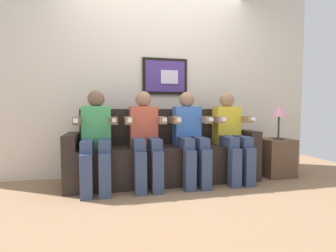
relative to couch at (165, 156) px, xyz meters
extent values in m
plane|color=#8C6B4C|center=(0.00, -0.33, -0.31)|extent=(6.13, 6.13, 0.00)
cube|color=beige|center=(0.00, 0.44, 0.99)|extent=(4.71, 0.05, 2.60)
cube|color=black|center=(0.10, 0.40, 1.04)|extent=(0.63, 0.03, 0.50)
cube|color=#4C337F|center=(0.10, 0.38, 1.04)|extent=(0.55, 0.02, 0.42)
cube|color=silver|center=(0.15, 0.37, 1.03)|extent=(0.24, 0.02, 0.18)
cube|color=#2D231E|center=(0.00, -0.04, -0.09)|extent=(2.03, 0.58, 0.45)
cube|color=#2D231E|center=(0.00, 0.18, 0.36)|extent=(2.03, 0.14, 0.45)
cube|color=#2D231E|center=(-1.09, -0.04, 0.00)|extent=(0.14, 0.58, 0.62)
cube|color=#2D231E|center=(1.09, -0.04, 0.00)|extent=(0.14, 0.58, 0.62)
cube|color=#4CB266|center=(-0.81, -0.05, 0.38)|extent=(0.32, 0.20, 0.48)
sphere|color=brown|center=(-0.81, -0.05, 0.70)|extent=(0.19, 0.19, 0.19)
cube|color=#38476B|center=(-0.90, -0.25, 0.20)|extent=(0.12, 0.40, 0.12)
cube|color=#38476B|center=(-0.72, -0.25, 0.20)|extent=(0.12, 0.40, 0.12)
cube|color=#38476B|center=(-0.90, -0.45, -0.09)|extent=(0.12, 0.12, 0.45)
cube|color=#38476B|center=(-0.72, -0.45, -0.09)|extent=(0.12, 0.12, 0.45)
cube|color=brown|center=(-1.00, -0.17, 0.46)|extent=(0.08, 0.28, 0.08)
cube|color=brown|center=(-0.62, -0.17, 0.46)|extent=(0.08, 0.28, 0.08)
cube|color=white|center=(-0.62, -0.33, 0.47)|extent=(0.04, 0.13, 0.04)
cube|color=white|center=(-1.00, -0.33, 0.47)|extent=(0.04, 0.10, 0.04)
cube|color=#D8593F|center=(-0.27, -0.05, 0.38)|extent=(0.32, 0.20, 0.48)
sphere|color=#9E7556|center=(-0.27, -0.05, 0.70)|extent=(0.19, 0.19, 0.19)
cube|color=#38476B|center=(-0.36, -0.25, 0.20)|extent=(0.12, 0.40, 0.12)
cube|color=#38476B|center=(-0.18, -0.25, 0.20)|extent=(0.12, 0.40, 0.12)
cube|color=#38476B|center=(-0.36, -0.45, -0.09)|extent=(0.12, 0.12, 0.45)
cube|color=#38476B|center=(-0.18, -0.45, -0.09)|extent=(0.12, 0.12, 0.45)
cube|color=#9E7556|center=(-0.46, -0.17, 0.46)|extent=(0.08, 0.28, 0.08)
cube|color=#9E7556|center=(-0.08, -0.17, 0.46)|extent=(0.08, 0.28, 0.08)
cube|color=white|center=(-0.08, -0.33, 0.47)|extent=(0.04, 0.13, 0.04)
cube|color=white|center=(-0.46, -0.33, 0.47)|extent=(0.04, 0.10, 0.04)
cube|color=#3F72CC|center=(0.27, -0.05, 0.38)|extent=(0.32, 0.20, 0.48)
sphere|color=#9E7556|center=(0.27, -0.05, 0.70)|extent=(0.19, 0.19, 0.19)
cube|color=#38476B|center=(0.18, -0.25, 0.20)|extent=(0.12, 0.40, 0.12)
cube|color=#38476B|center=(0.36, -0.25, 0.20)|extent=(0.12, 0.40, 0.12)
cube|color=#38476B|center=(0.18, -0.45, -0.09)|extent=(0.12, 0.12, 0.45)
cube|color=#38476B|center=(0.36, -0.45, -0.09)|extent=(0.12, 0.12, 0.45)
cube|color=#9E7556|center=(0.08, -0.17, 0.46)|extent=(0.08, 0.28, 0.08)
cube|color=#9E7556|center=(0.46, -0.17, 0.46)|extent=(0.08, 0.28, 0.08)
cube|color=white|center=(0.46, -0.33, 0.47)|extent=(0.04, 0.13, 0.04)
cube|color=white|center=(0.08, -0.33, 0.47)|extent=(0.04, 0.10, 0.04)
cube|color=yellow|center=(0.81, -0.05, 0.38)|extent=(0.32, 0.20, 0.48)
sphere|color=#9E7556|center=(0.81, -0.05, 0.70)|extent=(0.19, 0.19, 0.19)
cube|color=#38476B|center=(0.72, -0.25, 0.20)|extent=(0.12, 0.40, 0.12)
cube|color=#38476B|center=(0.90, -0.25, 0.20)|extent=(0.12, 0.40, 0.12)
cube|color=#38476B|center=(0.72, -0.45, -0.09)|extent=(0.12, 0.12, 0.45)
cube|color=#38476B|center=(0.90, -0.45, -0.09)|extent=(0.12, 0.12, 0.45)
cube|color=#9E7556|center=(0.62, -0.17, 0.46)|extent=(0.08, 0.28, 0.08)
cube|color=#9E7556|center=(1.00, -0.17, 0.46)|extent=(0.08, 0.28, 0.08)
cube|color=white|center=(1.00, -0.33, 0.47)|extent=(0.04, 0.13, 0.04)
cube|color=white|center=(0.62, -0.33, 0.47)|extent=(0.04, 0.10, 0.04)
cube|color=brown|center=(1.51, -0.11, -0.06)|extent=(0.40, 0.40, 0.50)
cylinder|color=#333338|center=(1.52, -0.15, 0.20)|extent=(0.14, 0.14, 0.02)
cylinder|color=#333338|center=(1.52, -0.15, 0.35)|extent=(0.02, 0.02, 0.28)
cone|color=pink|center=(1.52, -0.15, 0.57)|extent=(0.22, 0.22, 0.16)
camera|label=1|loc=(-0.69, -3.04, 0.58)|focal=26.90mm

